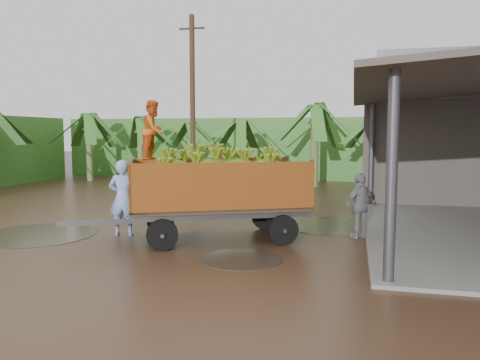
# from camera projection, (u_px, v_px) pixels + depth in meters

# --- Properties ---
(ground) EXTENTS (100.00, 100.00, 0.00)m
(ground) POSITION_uv_depth(u_px,v_px,m) (182.00, 229.00, 13.16)
(ground) COLOR black
(ground) RESTS_ON ground
(hedge_north) EXTENTS (22.00, 3.00, 3.60)m
(hedge_north) POSITION_uv_depth(u_px,v_px,m) (243.00, 148.00, 28.93)
(hedge_north) COLOR #2D661E
(hedge_north) RESTS_ON ground
(banana_trailer) EXTENTS (6.00, 3.74, 3.52)m
(banana_trailer) POSITION_uv_depth(u_px,v_px,m) (217.00, 187.00, 11.87)
(banana_trailer) COLOR #B85E1A
(banana_trailer) RESTS_ON ground
(man_blue) EXTENTS (0.82, 0.62, 2.01)m
(man_blue) POSITION_uv_depth(u_px,v_px,m) (123.00, 198.00, 12.30)
(man_blue) COLOR #7F9FE8
(man_blue) RESTS_ON ground
(man_grey) EXTENTS (1.00, 0.98, 1.69)m
(man_grey) POSITION_uv_depth(u_px,v_px,m) (360.00, 206.00, 12.03)
(man_grey) COLOR gray
(man_grey) RESTS_ON ground
(utility_pole) EXTENTS (1.20, 0.24, 8.04)m
(utility_pole) POSITION_uv_depth(u_px,v_px,m) (193.00, 103.00, 21.52)
(utility_pole) COLOR #47301E
(utility_pole) RESTS_ON ground
(banana_plants) EXTENTS (24.61, 20.80, 4.28)m
(banana_plants) POSITION_uv_depth(u_px,v_px,m) (144.00, 151.00, 21.06)
(banana_plants) COLOR #2D661E
(banana_plants) RESTS_ON ground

